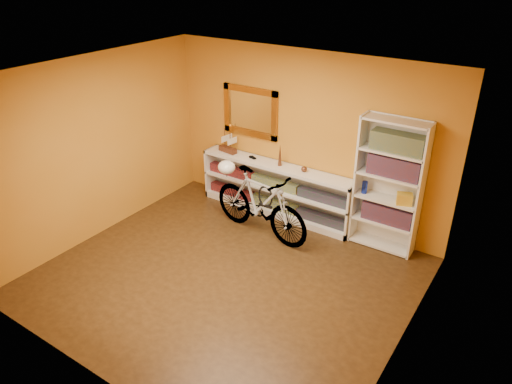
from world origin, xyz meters
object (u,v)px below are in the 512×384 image
Objects in this scene: bookcase at (388,186)px; bicycle at (260,204)px; console_unit at (276,189)px; helmet at (227,167)px.

bookcase is 1.10× the size of bicycle.
bookcase is at bearing 0.81° from console_unit.
console_unit is at bearing -179.19° from bookcase.
bookcase is 1.82m from bicycle.
bicycle is (0.15, -0.67, 0.09)m from console_unit.
console_unit is 1.50× the size of bicycle.
bookcase reaches higher than helmet.
console_unit is 9.72× the size of helmet.
bicycle is 0.77m from helmet.
bicycle reaches higher than console_unit.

